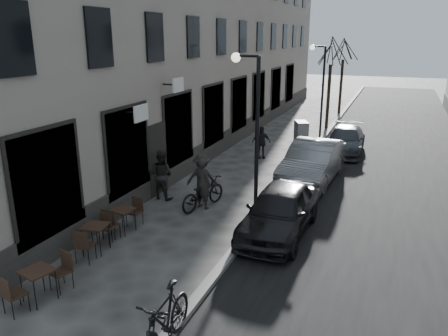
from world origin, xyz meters
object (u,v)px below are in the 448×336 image
Objects in this scene: bistro_set_b at (96,236)px; utility_cabinet at (301,136)px; bicycle at (203,193)px; car_near at (280,211)px; bistro_set_a at (39,282)px; tree_far at (344,49)px; car_mid at (312,162)px; moped at (165,322)px; bistro_set_c at (123,218)px; pedestrian_mid at (202,178)px; pedestrian_near at (162,175)px; streetlamp_near at (252,119)px; streetlamp_far at (320,82)px; tree_near at (332,51)px; pedestrian_far at (261,142)px; car_far at (345,140)px.

utility_cabinet is at bearing 68.45° from bistro_set_b.
car_near is (2.89, -1.00, 0.19)m from bicycle.
utility_cabinet is at bearing 94.45° from bistro_set_a.
tree_far reaches higher than bistro_set_b.
car_mid is 10.76m from moped.
bicycle reaches higher than bistro_set_c.
pedestrian_mid is at bearing -95.83° from tree_far.
pedestrian_near is (-0.32, 2.89, 0.44)m from bistro_set_c.
bistro_set_a is at bearing -114.78° from streetlamp_near.
bistro_set_b is at bearing 139.61° from moped.
streetlamp_far is at bearing 69.82° from bistro_set_b.
tree_far is 3.83× the size of bistro_set_c.
streetlamp_near is 2.53× the size of bicycle.
tree_near is 6.00m from tree_far.
streetlamp_near is 12.00m from streetlamp_far.
pedestrian_far is (-1.72, 6.83, -2.40)m from streetlamp_near.
bistro_set_c is 0.34× the size of car_far.
bicycle is at bearing 67.50° from bistro_set_c.
bistro_set_c is 1.01× the size of utility_cabinet.
pedestrian_near reaches higher than bistro_set_a.
pedestrian_mid is at bearing 76.58° from bistro_set_c.
streetlamp_far reaches higher than bistro_set_c.
pedestrian_mid reaches higher than moped.
pedestrian_far is at bearing 73.52° from bistro_set_b.
utility_cabinet is at bearing -91.69° from tree_far.
car_mid is at bearing 82.88° from bistro_set_a.
bistro_set_a is 12.97m from pedestrian_far.
tree_near is 15.46m from pedestrian_near.
streetlamp_far is 2.44× the size of moped.
streetlamp_far is 3.91m from utility_cabinet.
streetlamp_near is 0.89× the size of tree_near.
pedestrian_far is (1.71, 6.41, -0.12)m from pedestrian_near.
pedestrian_mid is at bearing 106.14° from moped.
streetlamp_near is at bearing 44.25° from bistro_set_c.
streetlamp_far is at bearing 102.27° from car_mid.
bistro_set_b is at bearing -129.48° from streetlamp_near.
pedestrian_far is at bearing 141.67° from car_mid.
bistro_set_a is at bearing -108.33° from car_far.
bistro_set_c is (-3.11, -2.47, -2.72)m from streetlamp_near.
utility_cabinet is 0.87× the size of pedestrian_mid.
pedestrian_mid reaches higher than bistro_set_c.
bicycle is 5.02m from car_mid.
tree_far is 17.25m from car_mid.
streetlamp_far reaches higher than bistro_set_a.
streetlamp_near is 21.05m from tree_far.
streetlamp_near is 3.44× the size of utility_cabinet.
pedestrian_mid is 7.67m from moped.
bistro_set_a is 11.06m from car_mid.
car_mid reaches higher than bicycle.
tree_far is at bearing 89.80° from streetlamp_near.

